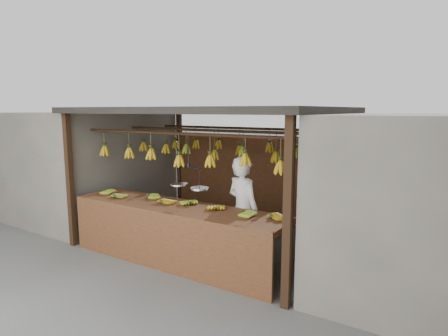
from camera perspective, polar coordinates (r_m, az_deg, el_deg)
The scene contains 8 objects.
ground at distance 6.94m, azimuth -1.34°, elevation -10.99°, with size 80.00×80.00×0.00m, color #5B5B57.
stall at distance 6.82m, azimuth 0.13°, elevation 5.61°, with size 4.30×3.30×2.40m.
neighbor_left at distance 9.11m, azimuth -20.66°, elevation 0.67°, with size 3.00×3.00×2.30m, color slate.
counter at distance 5.78m, azimuth -8.09°, elevation -7.76°, with size 3.64×0.83×0.96m.
hanging_bananas at distance 6.57m, azimuth -1.41°, elevation 2.40°, with size 3.56×2.23×0.40m.
balance_scale at distance 5.72m, azimuth -5.36°, elevation -2.38°, with size 0.72×0.35×0.81m.
vendor at distance 5.75m, azimuth 2.92°, elevation -6.47°, with size 0.61×0.40×1.67m, color white.
bag_bundles at distance 7.14m, azimuth 17.99°, elevation -2.80°, with size 0.08×0.26×1.22m.
Camera 1 is at (3.59, -5.46, 2.36)m, focal length 30.00 mm.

